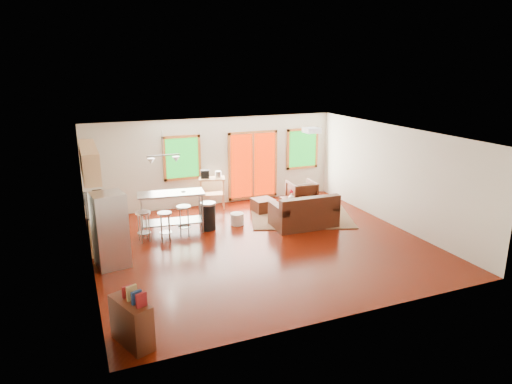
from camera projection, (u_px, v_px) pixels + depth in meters
name	position (u px, v px, depth m)	size (l,w,h in m)	color
floor	(261.00, 244.00, 10.78)	(7.50, 7.00, 0.02)	#3B0A02
ceiling	(261.00, 134.00, 10.07)	(7.50, 7.00, 0.02)	silver
back_wall	(215.00, 162.00, 13.55)	(7.50, 0.02, 2.60)	beige
left_wall	(87.00, 210.00, 9.05)	(0.02, 7.00, 2.60)	beige
right_wall	(395.00, 176.00, 11.80)	(0.02, 7.00, 2.60)	beige
front_wall	(346.00, 246.00, 7.30)	(7.50, 0.02, 2.60)	beige
window_left	(182.00, 158.00, 13.09)	(1.10, 0.05, 1.30)	#0C5011
french_doors	(253.00, 165.00, 14.00)	(1.60, 0.05, 2.10)	#A51900
window_right	(302.00, 149.00, 14.51)	(1.10, 0.05, 1.30)	#0C5011
rug	(301.00, 216.00, 12.69)	(2.72, 2.09, 0.03)	#4A5E3A
loveseat	(304.00, 214.00, 11.85)	(1.66, 0.97, 0.87)	black
coffee_table	(297.00, 199.00, 13.23)	(0.93, 0.58, 0.36)	#3B170B
armchair	(302.00, 192.00, 13.72)	(0.77, 0.72, 0.79)	black
ottoman	(263.00, 205.00, 13.08)	(0.57, 0.57, 0.38)	black
pouf	(237.00, 219.00, 12.04)	(0.36, 0.36, 0.31)	beige
vase	(291.00, 196.00, 12.88)	(0.18, 0.18, 0.29)	silver
cabinets	(97.00, 203.00, 10.77)	(0.64, 2.24, 2.30)	tan
refrigerator	(111.00, 230.00, 9.42)	(0.73, 0.71, 1.59)	#B7BABC
island	(171.00, 205.00, 11.37)	(1.69, 0.84, 1.03)	#B7BABC
cup	(183.00, 193.00, 11.37)	(0.12, 0.09, 0.12)	silver
bar_stool_a	(143.00, 220.00, 10.78)	(0.40, 0.40, 0.75)	#B7BABC
bar_stool_b	(165.00, 220.00, 10.83)	(0.37, 0.37, 0.72)	#B7BABC
bar_stool_c	(184.00, 214.00, 11.17)	(0.43, 0.43, 0.76)	#B7BABC
trash_can	(208.00, 216.00, 11.64)	(0.48, 0.48, 0.72)	black
kitchen_cart	(211.00, 182.00, 13.27)	(0.85, 0.66, 1.15)	tan
bookshelf	(132.00, 322.00, 6.85)	(0.59, 0.87, 0.95)	#3B170B
ceiling_flush	(311.00, 130.00, 11.21)	(0.35, 0.35, 0.12)	white
pendant_light	(164.00, 160.00, 10.90)	(0.80, 0.18, 0.79)	gray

